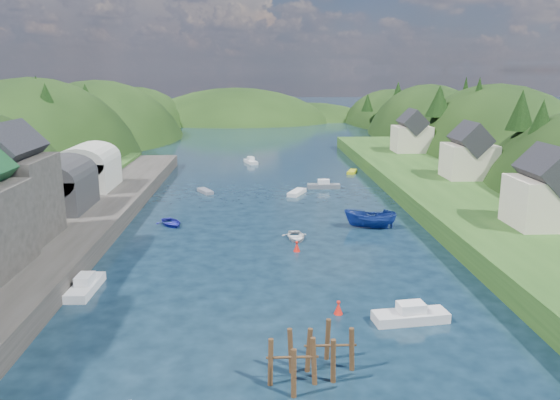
{
  "coord_description": "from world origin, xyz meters",
  "views": [
    {
      "loc": [
        -2.58,
        -30.9,
        18.04
      ],
      "look_at": [
        0.0,
        28.0,
        4.0
      ],
      "focal_mm": 35.0,
      "sensor_mm": 36.0,
      "label": 1
    }
  ],
  "objects_px": {
    "piling_cluster_near": "(292,366)",
    "channel_buoy_near": "(338,308)",
    "piling_cluster_far": "(330,354)",
    "channel_buoy_far": "(297,247)"
  },
  "relations": [
    {
      "from": "piling_cluster_near",
      "to": "channel_buoy_near",
      "type": "bearing_deg",
      "value": 66.14
    },
    {
      "from": "piling_cluster_far",
      "to": "channel_buoy_near",
      "type": "relative_size",
      "value": 3.12
    },
    {
      "from": "piling_cluster_far",
      "to": "channel_buoy_near",
      "type": "height_order",
      "value": "piling_cluster_far"
    },
    {
      "from": "piling_cluster_near",
      "to": "channel_buoy_far",
      "type": "bearing_deg",
      "value": 85.14
    },
    {
      "from": "piling_cluster_near",
      "to": "channel_buoy_near",
      "type": "xyz_separation_m",
      "value": [
        4.13,
        9.33,
        -0.7
      ]
    },
    {
      "from": "piling_cluster_near",
      "to": "channel_buoy_far",
      "type": "distance_m",
      "value": 24.29
    },
    {
      "from": "piling_cluster_near",
      "to": "channel_buoy_near",
      "type": "relative_size",
      "value": 3.18
    },
    {
      "from": "piling_cluster_far",
      "to": "channel_buoy_near",
      "type": "xyz_separation_m",
      "value": [
        1.71,
        7.97,
        -0.67
      ]
    },
    {
      "from": "channel_buoy_near",
      "to": "channel_buoy_far",
      "type": "bearing_deg",
      "value": 97.93
    },
    {
      "from": "channel_buoy_far",
      "to": "channel_buoy_near",
      "type": "bearing_deg",
      "value": -82.07
    }
  ]
}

